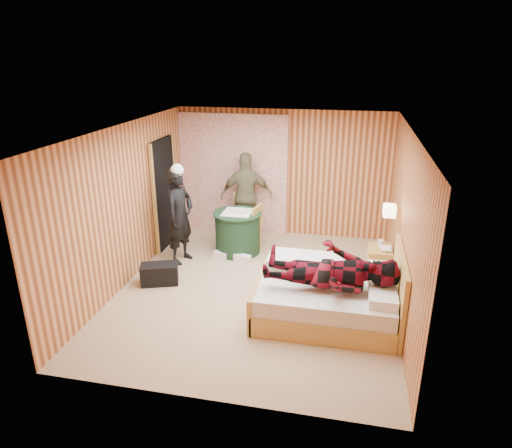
% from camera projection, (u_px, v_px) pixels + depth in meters
% --- Properties ---
extents(floor, '(4.20, 5.00, 0.01)m').
position_uv_depth(floor, '(257.00, 289.00, 7.19)').
color(floor, tan).
rests_on(floor, ground).
extents(ceiling, '(4.20, 5.00, 0.01)m').
position_uv_depth(ceiling, '(257.00, 130.00, 6.31)').
color(ceiling, silver).
rests_on(ceiling, wall_back).
extents(wall_back, '(4.20, 0.02, 2.50)m').
position_uv_depth(wall_back, '(283.00, 173.00, 9.03)').
color(wall_back, '#E99759').
rests_on(wall_back, floor).
extents(wall_left, '(0.02, 5.00, 2.50)m').
position_uv_depth(wall_left, '(126.00, 205.00, 7.15)').
color(wall_left, '#E99759').
rests_on(wall_left, floor).
extents(wall_right, '(0.02, 5.00, 2.50)m').
position_uv_depth(wall_right, '(404.00, 225.00, 6.34)').
color(wall_right, '#E99759').
rests_on(wall_right, floor).
extents(curtain, '(2.20, 0.08, 2.40)m').
position_uv_depth(curtain, '(233.00, 174.00, 9.18)').
color(curtain, white).
rests_on(curtain, floor).
extents(doorway, '(0.06, 0.90, 2.05)m').
position_uv_depth(doorway, '(164.00, 194.00, 8.51)').
color(doorway, black).
rests_on(doorway, floor).
extents(wall_lamp, '(0.26, 0.24, 0.16)m').
position_uv_depth(wall_lamp, '(390.00, 211.00, 6.77)').
color(wall_lamp, gold).
rests_on(wall_lamp, wall_right).
extents(bed, '(1.96, 1.50, 1.03)m').
position_uv_depth(bed, '(328.00, 296.00, 6.40)').
color(bed, '#E2BA5C').
rests_on(bed, floor).
extents(nightstand, '(0.39, 0.54, 0.52)m').
position_uv_depth(nightstand, '(379.00, 262.00, 7.50)').
color(nightstand, '#E2BA5C').
rests_on(nightstand, floor).
extents(round_table, '(0.89, 0.89, 0.79)m').
position_uv_depth(round_table, '(238.00, 232.00, 8.41)').
color(round_table, '#1B3B20').
rests_on(round_table, floor).
extents(chair_far, '(0.53, 0.53, 0.93)m').
position_uv_depth(chair_far, '(245.00, 212.00, 9.00)').
color(chair_far, '#E2BA5C').
rests_on(chair_far, floor).
extents(chair_near, '(0.48, 0.48, 0.90)m').
position_uv_depth(chair_near, '(252.00, 225.00, 8.39)').
color(chair_near, '#E2BA5C').
rests_on(chair_near, floor).
extents(duffel_bag, '(0.66, 0.49, 0.33)m').
position_uv_depth(duffel_bag, '(160.00, 274.00, 7.32)').
color(duffel_bag, black).
rests_on(duffel_bag, floor).
extents(sneaker_left, '(0.28, 0.18, 0.12)m').
position_uv_depth(sneaker_left, '(221.00, 255.00, 8.26)').
color(sneaker_left, white).
rests_on(sneaker_left, floor).
extents(sneaker_right, '(0.33, 0.21, 0.14)m').
position_uv_depth(sneaker_right, '(242.00, 258.00, 8.11)').
color(sneaker_right, white).
rests_on(sneaker_right, floor).
extents(woman_standing, '(0.54, 0.70, 1.69)m').
position_uv_depth(woman_standing, '(180.00, 216.00, 7.88)').
color(woman_standing, black).
rests_on(woman_standing, floor).
extents(man_at_table, '(1.08, 0.63, 1.72)m').
position_uv_depth(man_at_table, '(247.00, 196.00, 8.92)').
color(man_at_table, '#6E6B49').
rests_on(man_at_table, floor).
extents(man_on_bed, '(0.86, 0.67, 1.77)m').
position_uv_depth(man_on_bed, '(331.00, 261.00, 5.96)').
color(man_on_bed, maroon).
rests_on(man_on_bed, bed).
extents(book_lower, '(0.21, 0.25, 0.02)m').
position_uv_depth(book_lower, '(381.00, 249.00, 7.36)').
color(book_lower, white).
rests_on(book_lower, nightstand).
extents(book_upper, '(0.18, 0.24, 0.02)m').
position_uv_depth(book_upper, '(381.00, 248.00, 7.35)').
color(book_upper, white).
rests_on(book_upper, nightstand).
extents(cup_nightstand, '(0.11, 0.11, 0.09)m').
position_uv_depth(cup_nightstand, '(380.00, 243.00, 7.51)').
color(cup_nightstand, white).
rests_on(cup_nightstand, nightstand).
extents(cup_table, '(0.13, 0.13, 0.10)m').
position_uv_depth(cup_table, '(242.00, 211.00, 8.19)').
color(cup_table, white).
rests_on(cup_table, round_table).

